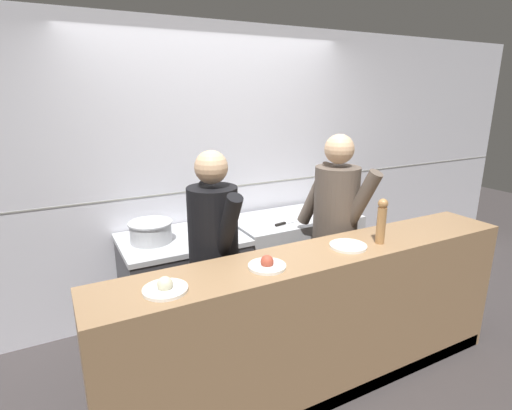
{
  "coord_description": "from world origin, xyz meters",
  "views": [
    {
      "loc": [
        -1.39,
        -2.1,
        2.02
      ],
      "look_at": [
        0.03,
        0.58,
        1.15
      ],
      "focal_mm": 28.0,
      "sensor_mm": 36.0,
      "label": 1
    }
  ],
  "objects_px": {
    "oven_range": "(184,285)",
    "sauce_pot": "(213,221)",
    "stock_pot": "(151,231)",
    "chefs_knife": "(287,223)",
    "plated_dish_main": "(165,288)",
    "plated_dish_appetiser": "(267,265)",
    "pepper_mill": "(382,220)",
    "chef_sous": "(335,230)",
    "plated_dish_dessert": "(348,246)",
    "chef_head_cook": "(214,257)"
  },
  "relations": [
    {
      "from": "oven_range",
      "to": "sauce_pot",
      "type": "xyz_separation_m",
      "value": [
        0.29,
        0.04,
        0.51
      ]
    },
    {
      "from": "pepper_mill",
      "to": "chef_sous",
      "type": "bearing_deg",
      "value": 85.54
    },
    {
      "from": "oven_range",
      "to": "chef_sous",
      "type": "distance_m",
      "value": 1.34
    },
    {
      "from": "stock_pot",
      "to": "chefs_knife",
      "type": "xyz_separation_m",
      "value": [
        1.17,
        -0.16,
        -0.06
      ]
    },
    {
      "from": "plated_dish_main",
      "to": "plated_dish_appetiser",
      "type": "height_order",
      "value": "plated_dish_main"
    },
    {
      "from": "sauce_pot",
      "to": "pepper_mill",
      "type": "relative_size",
      "value": 0.94
    },
    {
      "from": "plated_dish_appetiser",
      "to": "chefs_knife",
      "type": "bearing_deg",
      "value": 52.23
    },
    {
      "from": "plated_dish_appetiser",
      "to": "pepper_mill",
      "type": "relative_size",
      "value": 0.71
    },
    {
      "from": "chefs_knife",
      "to": "chef_head_cook",
      "type": "height_order",
      "value": "chef_head_cook"
    },
    {
      "from": "oven_range",
      "to": "plated_dish_main",
      "type": "relative_size",
      "value": 4.25
    },
    {
      "from": "chefs_knife",
      "to": "chef_head_cook",
      "type": "relative_size",
      "value": 0.21
    },
    {
      "from": "chef_head_cook",
      "to": "chef_sous",
      "type": "bearing_deg",
      "value": -4.76
    },
    {
      "from": "chef_sous",
      "to": "plated_dish_appetiser",
      "type": "bearing_deg",
      "value": -166.89
    },
    {
      "from": "plated_dish_dessert",
      "to": "plated_dish_main",
      "type": "bearing_deg",
      "value": -178.71
    },
    {
      "from": "stock_pot",
      "to": "chef_head_cook",
      "type": "height_order",
      "value": "chef_head_cook"
    },
    {
      "from": "pepper_mill",
      "to": "chefs_knife",
      "type": "bearing_deg",
      "value": 95.4
    },
    {
      "from": "plated_dish_main",
      "to": "plated_dish_appetiser",
      "type": "relative_size",
      "value": 1.05
    },
    {
      "from": "plated_dish_dessert",
      "to": "chef_sous",
      "type": "height_order",
      "value": "chef_sous"
    },
    {
      "from": "chef_head_cook",
      "to": "stock_pot",
      "type": "bearing_deg",
      "value": 109.11
    },
    {
      "from": "plated_dish_appetiser",
      "to": "pepper_mill",
      "type": "height_order",
      "value": "pepper_mill"
    },
    {
      "from": "plated_dish_dessert",
      "to": "stock_pot",
      "type": "bearing_deg",
      "value": 132.18
    },
    {
      "from": "stock_pot",
      "to": "chef_sous",
      "type": "relative_size",
      "value": 0.2
    },
    {
      "from": "plated_dish_dessert",
      "to": "chef_head_cook",
      "type": "height_order",
      "value": "chef_head_cook"
    },
    {
      "from": "plated_dish_main",
      "to": "pepper_mill",
      "type": "bearing_deg",
      "value": -0.48
    },
    {
      "from": "chefs_knife",
      "to": "plated_dish_appetiser",
      "type": "distance_m",
      "value": 1.27
    },
    {
      "from": "oven_range",
      "to": "chefs_knife",
      "type": "relative_size",
      "value": 2.89
    },
    {
      "from": "plated_dish_appetiser",
      "to": "plated_dish_dessert",
      "type": "distance_m",
      "value": 0.63
    },
    {
      "from": "sauce_pot",
      "to": "chef_head_cook",
      "type": "distance_m",
      "value": 0.71
    },
    {
      "from": "plated_dish_dessert",
      "to": "oven_range",
      "type": "bearing_deg",
      "value": 125.2
    },
    {
      "from": "plated_dish_dessert",
      "to": "pepper_mill",
      "type": "relative_size",
      "value": 0.78
    },
    {
      "from": "stock_pot",
      "to": "plated_dish_appetiser",
      "type": "xyz_separation_m",
      "value": [
        0.4,
        -1.16,
        0.09
      ]
    },
    {
      "from": "plated_dish_appetiser",
      "to": "plated_dish_main",
      "type": "bearing_deg",
      "value": -179.73
    },
    {
      "from": "plated_dish_main",
      "to": "plated_dish_dessert",
      "type": "xyz_separation_m",
      "value": [
        1.23,
        0.03,
        -0.01
      ]
    },
    {
      "from": "sauce_pot",
      "to": "chefs_knife",
      "type": "xyz_separation_m",
      "value": [
        0.63,
        -0.18,
        -0.06
      ]
    },
    {
      "from": "sauce_pot",
      "to": "pepper_mill",
      "type": "distance_m",
      "value": 1.42
    },
    {
      "from": "chef_head_cook",
      "to": "chef_sous",
      "type": "distance_m",
      "value": 1.03
    },
    {
      "from": "stock_pot",
      "to": "chef_sous",
      "type": "distance_m",
      "value": 1.46
    },
    {
      "from": "oven_range",
      "to": "plated_dish_dessert",
      "type": "distance_m",
      "value": 1.49
    },
    {
      "from": "plated_dish_dessert",
      "to": "plated_dish_appetiser",
      "type": "bearing_deg",
      "value": -177.74
    },
    {
      "from": "plated_dish_main",
      "to": "pepper_mill",
      "type": "height_order",
      "value": "pepper_mill"
    },
    {
      "from": "chefs_knife",
      "to": "chef_sous",
      "type": "distance_m",
      "value": 0.51
    },
    {
      "from": "stock_pot",
      "to": "plated_dish_appetiser",
      "type": "bearing_deg",
      "value": -70.96
    },
    {
      "from": "oven_range",
      "to": "stock_pot",
      "type": "height_order",
      "value": "stock_pot"
    },
    {
      "from": "chefs_knife",
      "to": "oven_range",
      "type": "bearing_deg",
      "value": 171.15
    },
    {
      "from": "oven_range",
      "to": "chef_head_cook",
      "type": "height_order",
      "value": "chef_head_cook"
    },
    {
      "from": "oven_range",
      "to": "sauce_pot",
      "type": "bearing_deg",
      "value": 7.41
    },
    {
      "from": "pepper_mill",
      "to": "chef_head_cook",
      "type": "xyz_separation_m",
      "value": [
        -0.99,
        0.53,
        -0.27
      ]
    },
    {
      "from": "oven_range",
      "to": "sauce_pot",
      "type": "relative_size",
      "value": 3.38
    },
    {
      "from": "oven_range",
      "to": "sauce_pot",
      "type": "height_order",
      "value": "sauce_pot"
    },
    {
      "from": "chefs_knife",
      "to": "plated_dish_main",
      "type": "xyz_separation_m",
      "value": [
        -1.37,
        -1.0,
        0.16
      ]
    }
  ]
}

